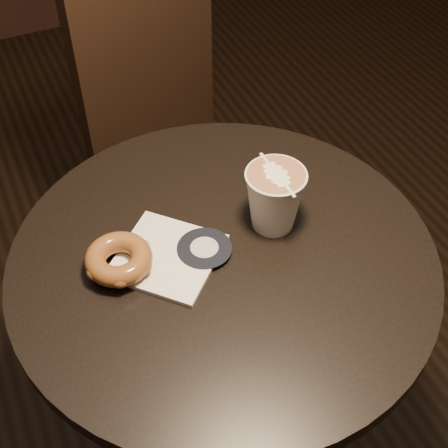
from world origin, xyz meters
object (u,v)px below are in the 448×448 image
(chair, at_px, (173,137))
(pastry_bag, at_px, (167,256))
(cafe_table, at_px, (223,324))
(doughnut, at_px, (119,259))
(latte_cup, at_px, (274,199))

(chair, distance_m, pastry_bag, 0.62)
(cafe_table, relative_size, doughnut, 7.02)
(chair, relative_size, pastry_bag, 6.23)
(chair, height_order, pastry_bag, chair)
(doughnut, height_order, latte_cup, latte_cup)
(cafe_table, relative_size, chair, 0.78)
(cafe_table, height_order, chair, chair)
(doughnut, bearing_deg, cafe_table, -13.45)
(cafe_table, bearing_deg, pastry_bag, 161.16)
(pastry_bag, xyz_separation_m, doughnut, (-0.08, 0.01, 0.02))
(cafe_table, relative_size, latte_cup, 6.72)
(cafe_table, distance_m, doughnut, 0.28)
(cafe_table, distance_m, chair, 0.59)
(pastry_bag, bearing_deg, cafe_table, -62.40)
(chair, height_order, doughnut, chair)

